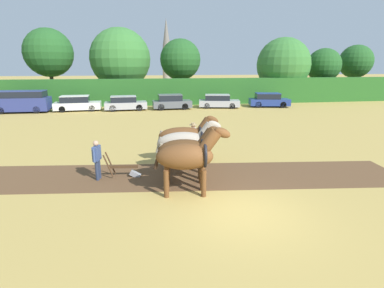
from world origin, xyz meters
TOP-DOWN VIEW (x-y plane):
  - ground_plane at (0.00, 0.00)m, footprint 240.00×240.00m
  - plowed_furrow_strip at (-5.25, 3.85)m, footprint 26.15×6.02m
  - hedgerow at (0.00, 26.45)m, footprint 64.93×1.60m
  - tree_left at (-13.97, 31.03)m, footprint 5.67×5.67m
  - tree_center_left at (-5.71, 31.49)m, footprint 7.47×7.47m
  - tree_center at (1.75, 30.65)m, footprint 5.10×5.10m
  - tree_center_right at (14.80, 28.95)m, footprint 6.74×6.74m
  - tree_right at (21.34, 30.39)m, footprint 4.54×4.54m
  - tree_far_right at (26.65, 31.19)m, footprint 4.56×4.56m
  - church_spire at (2.81, 67.42)m, footprint 2.33×2.33m
  - draft_horse_lead_left at (-1.46, 1.64)m, footprint 2.76×1.19m
  - draft_horse_lead_right at (-1.34, 2.82)m, footprint 2.69×1.07m
  - draft_horse_trail_left at (-1.21, 4.00)m, footprint 2.88×1.19m
  - draft_horse_trail_right at (-1.07, 5.18)m, footprint 2.94×1.12m
  - plow at (-3.77, 3.69)m, footprint 1.50×0.50m
  - farmer_at_plow at (-4.87, 3.59)m, footprint 0.30×0.64m
  - farmer_beside_team at (-0.49, 6.53)m, footprint 0.41×0.60m
  - parked_van at (-14.65, 22.73)m, footprint 5.11×1.93m
  - parked_car_left at (-9.60, 23.04)m, footprint 4.55×2.10m
  - parked_car_center_left at (-4.87, 22.68)m, footprint 4.26×2.00m
  - parked_car_center at (-0.16, 22.73)m, footprint 4.03×1.90m
  - parked_car_center_right at (4.91, 22.94)m, footprint 4.53×2.52m
  - parked_car_right at (10.48, 22.75)m, footprint 4.50×2.55m

SIDE VIEW (x-z plane):
  - ground_plane at x=0.00m, z-range 0.00..0.00m
  - plowed_furrow_strip at x=-5.25m, z-range 0.00..0.01m
  - plow at x=-3.77m, z-range -0.25..0.88m
  - parked_car_center_right at x=4.91m, z-range -0.03..1.39m
  - parked_car_center_left at x=-4.87m, z-range -0.02..1.42m
  - parked_car_left at x=-9.60m, z-range -0.03..1.48m
  - parked_car_right at x=10.48m, z-range -0.03..1.49m
  - parked_car_center at x=-0.16m, z-range -0.03..1.50m
  - farmer_at_plow at x=-4.87m, z-range 0.13..1.75m
  - farmer_beside_team at x=-0.49m, z-range 0.13..1.77m
  - parked_van at x=-14.65m, z-range 0.03..2.12m
  - draft_horse_trail_right at x=-1.07m, z-range 0.14..2.46m
  - draft_horse_trail_left at x=-1.21m, z-range 0.15..2.46m
  - draft_horse_lead_right at x=-1.34m, z-range 0.15..2.47m
  - draft_horse_lead_left at x=-1.46m, z-range 0.15..2.68m
  - hedgerow at x=0.00m, z-range 0.00..2.93m
  - tree_right at x=21.34m, z-range 1.03..7.67m
  - tree_center_right at x=14.80m, z-range 0.54..8.38m
  - tree_far_right at x=26.65m, z-range 1.28..8.45m
  - tree_center at x=1.75m, z-range 1.25..8.88m
  - tree_center_left at x=-5.71m, z-range 0.73..9.66m
  - tree_left at x=-13.97m, z-range 1.49..10.17m
  - church_spire at x=2.81m, z-range 0.35..15.48m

